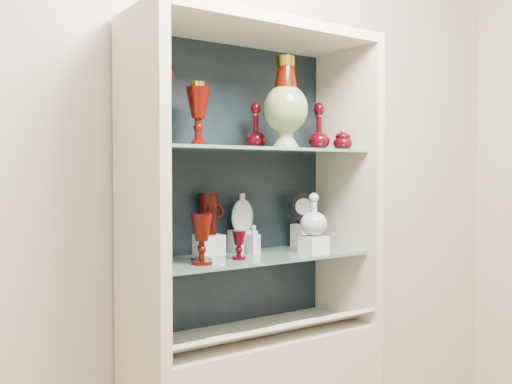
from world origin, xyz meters
TOP-DOWN VIEW (x-y plane):
  - wall_back at (0.00, 1.75)m, footprint 3.50×0.02m
  - cabinet_back_panel at (0.00, 1.72)m, footprint 0.98×0.02m
  - cabinet_side_left at (-0.48, 1.53)m, footprint 0.04×0.40m
  - cabinet_side_right at (0.48, 1.53)m, footprint 0.04×0.40m
  - cabinet_top_cap at (0.00, 1.53)m, footprint 1.00×0.40m
  - shelf_lower at (0.00, 1.55)m, footprint 0.92×0.34m
  - shelf_upper at (0.00, 1.55)m, footprint 0.92×0.34m
  - label_ledge at (0.00, 1.42)m, footprint 0.92×0.17m
  - label_card_0 at (-0.26, 1.42)m, footprint 0.10×0.06m
  - label_card_1 at (0.03, 1.42)m, footprint 0.10×0.06m
  - label_card_2 at (0.31, 1.42)m, footprint 0.10×0.06m
  - label_card_3 at (0.13, 1.42)m, footprint 0.10×0.06m
  - pedestal_lamp_left at (-0.24, 1.56)m, footprint 0.11×0.11m
  - pedestal_lamp_right at (-0.40, 1.54)m, footprint 0.12×0.12m
  - enamel_urn at (0.11, 1.48)m, footprint 0.23×0.23m
  - ruby_decanter_a at (0.05, 1.60)m, footprint 0.11×0.11m
  - ruby_decanter_b at (0.35, 1.57)m, footprint 0.11×0.11m
  - lidded_bowl at (0.44, 1.51)m, footprint 0.09×0.09m
  - cobalt_goblet at (-0.24, 1.54)m, footprint 0.09×0.09m
  - ruby_goblet_tall at (-0.27, 1.47)m, footprint 0.08×0.08m
  - ruby_goblet_small at (-0.10, 1.50)m, footprint 0.06×0.06m
  - riser_ruby_pitcher at (-0.14, 1.66)m, footprint 0.10×0.10m
  - ruby_pitcher at (-0.14, 1.66)m, footprint 0.13×0.08m
  - clear_square_bottle at (0.02, 1.57)m, footprint 0.05×0.05m
  - riser_flat_flask at (0.02, 1.65)m, footprint 0.09×0.09m
  - flat_flask at (0.02, 1.65)m, footprint 0.11×0.06m
  - riser_clear_round_decanter at (0.23, 1.46)m, footprint 0.09×0.09m
  - clear_round_decanter at (0.23, 1.46)m, footprint 0.13×0.13m
  - riser_cameo_medallion at (0.32, 1.64)m, footprint 0.08×0.08m
  - cameo_medallion at (0.32, 1.64)m, footprint 0.13×0.09m

SIDE VIEW (x-z plane):
  - label_ledge at x=0.00m, z-range 0.74..0.82m
  - label_card_0 at x=-0.26m, z-range 0.78..0.81m
  - label_card_1 at x=0.03m, z-range 0.78..0.81m
  - label_card_2 at x=0.31m, z-range 0.78..0.81m
  - label_card_3 at x=0.13m, z-range 0.78..0.81m
  - shelf_lower at x=0.00m, z-range 1.04..1.05m
  - riser_clear_round_decanter at x=0.23m, z-range 1.05..1.12m
  - riser_ruby_pitcher at x=-0.14m, z-range 1.05..1.13m
  - riser_flat_flask at x=0.02m, z-range 1.05..1.14m
  - riser_cameo_medallion at x=0.32m, z-range 1.05..1.15m
  - ruby_goblet_small at x=-0.10m, z-range 1.05..1.16m
  - clear_square_bottle at x=0.02m, z-range 1.05..1.17m
  - cobalt_goblet at x=-0.24m, z-range 1.05..1.23m
  - ruby_goblet_tall at x=-0.27m, z-range 1.05..1.23m
  - clear_round_decanter at x=0.23m, z-range 1.12..1.28m
  - ruby_pitcher at x=-0.14m, z-range 1.13..1.29m
  - flat_flask at x=0.02m, z-range 1.14..1.29m
  - cameo_medallion at x=0.32m, z-range 1.15..1.29m
  - cabinet_back_panel at x=0.00m, z-range 0.75..1.90m
  - cabinet_side_left at x=-0.48m, z-range 0.75..1.90m
  - cabinet_side_right at x=0.48m, z-range 0.75..1.90m
  - wall_back at x=0.00m, z-range 0.00..2.80m
  - shelf_upper at x=0.00m, z-range 1.46..1.47m
  - lidded_bowl at x=0.44m, z-range 1.47..1.56m
  - ruby_decanter_a at x=0.05m, z-range 1.47..1.68m
  - ruby_decanter_b at x=0.35m, z-range 1.47..1.69m
  - pedestal_lamp_left at x=-0.24m, z-range 1.47..1.71m
  - pedestal_lamp_right at x=-0.40m, z-range 1.47..1.75m
  - enamel_urn at x=0.11m, z-range 1.47..1.83m
  - cabinet_top_cap at x=0.00m, z-range 1.90..1.94m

